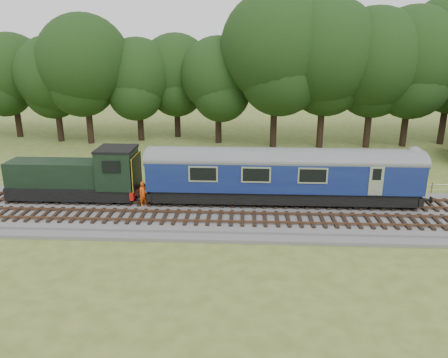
{
  "coord_description": "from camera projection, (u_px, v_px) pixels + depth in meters",
  "views": [
    {
      "loc": [
        2.2,
        -26.74,
        10.89
      ],
      "look_at": [
        0.77,
        1.4,
        2.0
      ],
      "focal_mm": 35.0,
      "sensor_mm": 36.0,
      "label": 1
    }
  ],
  "objects": [
    {
      "name": "ground",
      "position": [
        211.0,
        214.0,
        28.86
      ],
      "size": [
        120.0,
        120.0,
        0.0
      ],
      "primitive_type": "plane",
      "color": "#4A6123",
      "rests_on": "ground"
    },
    {
      "name": "track_south",
      "position": [
        209.0,
        217.0,
        27.21
      ],
      "size": [
        67.2,
        2.4,
        0.21
      ],
      "color": "black",
      "rests_on": "ballast"
    },
    {
      "name": "track_north",
      "position": [
        213.0,
        201.0,
        30.06
      ],
      "size": [
        67.2,
        2.4,
        0.21
      ],
      "color": "black",
      "rests_on": "ballast"
    },
    {
      "name": "ballast",
      "position": [
        211.0,
        212.0,
        28.8
      ],
      "size": [
        70.0,
        7.0,
        0.35
      ],
      "primitive_type": "cube",
      "color": "#4C4C4F",
      "rests_on": "ground"
    },
    {
      "name": "dmu_railcar",
      "position": [
        283.0,
        171.0,
        29.18
      ],
      "size": [
        18.05,
        2.86,
        3.88
      ],
      "color": "black",
      "rests_on": "ground"
    },
    {
      "name": "worker",
      "position": [
        143.0,
        194.0,
        29.03
      ],
      "size": [
        0.74,
        0.7,
        1.7
      ],
      "primitive_type": "imported",
      "rotation": [
        0.0,
        0.0,
        0.64
      ],
      "color": "#E0490B",
      "rests_on": "ballast"
    },
    {
      "name": "fence",
      "position": [
        216.0,
        192.0,
        33.14
      ],
      "size": [
        64.0,
        0.12,
        1.0
      ],
      "primitive_type": null,
      "color": "#6B6054",
      "rests_on": "ground"
    },
    {
      "name": "tree_line",
      "position": [
        226.0,
        141.0,
        49.81
      ],
      "size": [
        70.0,
        8.0,
        18.0
      ],
      "primitive_type": null,
      "color": "black",
      "rests_on": "ground"
    },
    {
      "name": "shunter_loco",
      "position": [
        79.0,
        177.0,
        30.04
      ],
      "size": [
        8.91,
        2.6,
        3.38
      ],
      "color": "black",
      "rests_on": "ground"
    }
  ]
}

